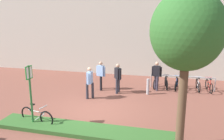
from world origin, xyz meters
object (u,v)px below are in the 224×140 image
at_px(person_casual_tan, 101,74).
at_px(parking_sign_post, 30,87).
at_px(tree_sidewalk, 187,32).
at_px(bike_rack_cluster, 182,84).
at_px(person_suited_navy, 157,74).
at_px(person_suited_dark, 118,76).
at_px(bike_at_sign, 37,116).
at_px(bollard_steel, 148,87).
at_px(person_shirt_white, 90,81).

bearing_deg(person_casual_tan, parking_sign_post, -103.94).
bearing_deg(tree_sidewalk, bike_rack_cluster, 86.91).
distance_m(parking_sign_post, bike_rack_cluster, 8.92).
bearing_deg(person_suited_navy, person_suited_dark, -152.24).
distance_m(person_suited_navy, person_suited_dark, 2.38).
height_order(bike_at_sign, bollard_steel, bollard_steel).
bearing_deg(bike_at_sign, person_casual_tan, 76.55).
height_order(tree_sidewalk, parking_sign_post, tree_sidewalk).
relative_size(bike_at_sign, person_suited_navy, 0.96).
bearing_deg(bike_rack_cluster, person_suited_dark, -155.61).
xyz_separation_m(bike_at_sign, bike_rack_cluster, (5.93, 6.30, -0.00)).
relative_size(tree_sidewalk, bike_at_sign, 3.10).
height_order(bollard_steel, person_suited_navy, person_suited_navy).
bearing_deg(person_shirt_white, bike_at_sign, -107.64).
xyz_separation_m(bike_rack_cluster, bollard_steel, (-1.90, -1.46, 0.10)).
bearing_deg(person_casual_tan, person_shirt_white, -94.24).
height_order(parking_sign_post, bike_rack_cluster, parking_sign_post).
height_order(bike_at_sign, person_suited_dark, person_suited_dark).
xyz_separation_m(person_suited_navy, person_casual_tan, (-3.23, -0.73, 0.00)).
distance_m(bike_at_sign, person_suited_navy, 7.30).
distance_m(bike_rack_cluster, person_suited_navy, 1.72).
height_order(tree_sidewalk, bike_rack_cluster, tree_sidewalk).
relative_size(bollard_steel, person_casual_tan, 0.52).
bearing_deg(bollard_steel, tree_sidewalk, -72.90).
xyz_separation_m(bike_rack_cluster, person_casual_tan, (-4.73, -1.26, 0.64)).
height_order(person_shirt_white, person_casual_tan, same).
relative_size(tree_sidewalk, parking_sign_post, 2.07).
relative_size(person_suited_navy, person_casual_tan, 1.00).
bearing_deg(bollard_steel, person_suited_navy, 66.67).
xyz_separation_m(bike_at_sign, person_casual_tan, (1.20, 5.04, 0.63)).
distance_m(bike_rack_cluster, person_suited_dark, 4.01).
bearing_deg(bollard_steel, person_shirt_white, -154.11).
bearing_deg(tree_sidewalk, person_casual_tan, 129.82).
xyz_separation_m(parking_sign_post, person_suited_dark, (2.41, 4.82, -0.64)).
bearing_deg(person_suited_navy, tree_sidewalk, -79.12).
relative_size(bike_at_sign, person_suited_dark, 0.96).
bearing_deg(bike_at_sign, person_suited_navy, 52.48).
xyz_separation_m(parking_sign_post, person_casual_tan, (1.29, 5.20, -0.64)).
bearing_deg(bike_at_sign, bollard_steel, 50.20).
bearing_deg(person_suited_navy, person_casual_tan, -167.18).
bearing_deg(person_suited_dark, tree_sidewalk, -56.25).
relative_size(parking_sign_post, person_shirt_white, 1.44).
relative_size(parking_sign_post, person_casual_tan, 1.44).
bearing_deg(bollard_steel, bike_rack_cluster, 37.50).
relative_size(tree_sidewalk, bollard_steel, 5.71).
distance_m(bike_at_sign, bike_rack_cluster, 8.65).
bearing_deg(bike_rack_cluster, person_casual_tan, -165.06).
bearing_deg(person_suited_navy, bike_rack_cluster, 19.34).
height_order(person_suited_dark, person_shirt_white, same).
bearing_deg(tree_sidewalk, parking_sign_post, 179.46).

